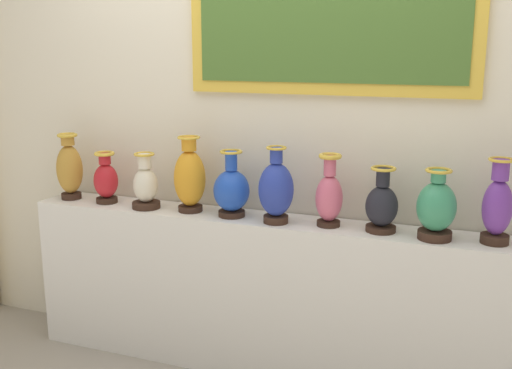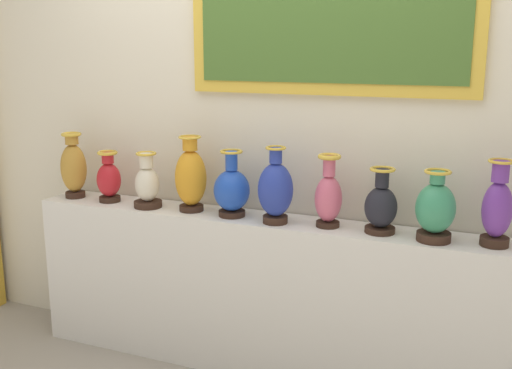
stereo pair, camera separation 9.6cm
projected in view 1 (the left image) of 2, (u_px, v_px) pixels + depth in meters
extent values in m
plane|color=gray|center=(256.00, 367.00, 3.32)|extent=(11.25, 11.25, 0.00)
cube|color=silver|center=(256.00, 295.00, 3.22)|extent=(2.54, 0.29, 0.85)
cube|color=beige|center=(270.00, 91.00, 3.17)|extent=(5.25, 0.10, 2.97)
cube|color=gold|center=(328.00, 34.00, 2.94)|extent=(1.45, 0.03, 0.58)
cube|color=#426426|center=(327.00, 34.00, 2.92)|extent=(1.33, 0.01, 0.46)
cylinder|color=#382319|center=(71.00, 196.00, 3.51)|extent=(0.11, 0.11, 0.03)
ellipsoid|color=#B27F2D|center=(70.00, 169.00, 3.48)|extent=(0.15, 0.15, 0.28)
cylinder|color=#B27F2D|center=(68.00, 140.00, 3.44)|extent=(0.07, 0.07, 0.06)
torus|color=gold|center=(67.00, 135.00, 3.43)|extent=(0.11, 0.11, 0.02)
cylinder|color=#382319|center=(107.00, 200.00, 3.42)|extent=(0.12, 0.12, 0.03)
ellipsoid|color=red|center=(106.00, 181.00, 3.40)|extent=(0.14, 0.14, 0.19)
cylinder|color=red|center=(105.00, 159.00, 3.37)|extent=(0.07, 0.07, 0.06)
torus|color=gold|center=(104.00, 154.00, 3.36)|extent=(0.11, 0.11, 0.02)
cylinder|color=#382319|center=(146.00, 205.00, 3.31)|extent=(0.15, 0.15, 0.03)
ellipsoid|color=beige|center=(145.00, 185.00, 3.29)|extent=(0.13, 0.13, 0.19)
cylinder|color=beige|center=(144.00, 161.00, 3.26)|extent=(0.07, 0.07, 0.08)
torus|color=gold|center=(144.00, 154.00, 3.25)|extent=(0.11, 0.11, 0.01)
cylinder|color=#382319|center=(190.00, 208.00, 3.25)|extent=(0.13, 0.13, 0.03)
ellipsoid|color=orange|center=(190.00, 178.00, 3.21)|extent=(0.17, 0.17, 0.30)
cylinder|color=orange|center=(189.00, 144.00, 3.17)|extent=(0.08, 0.08, 0.07)
torus|color=gold|center=(189.00, 137.00, 3.16)|extent=(0.12, 0.12, 0.01)
cylinder|color=#382319|center=(232.00, 213.00, 3.15)|extent=(0.14, 0.14, 0.03)
ellipsoid|color=#1E47B2|center=(231.00, 191.00, 3.12)|extent=(0.19, 0.19, 0.21)
cylinder|color=#1E47B2|center=(231.00, 161.00, 3.09)|extent=(0.06, 0.06, 0.10)
torus|color=gold|center=(231.00, 152.00, 3.08)|extent=(0.12, 0.12, 0.01)
cylinder|color=#382319|center=(276.00, 219.00, 3.04)|extent=(0.12, 0.12, 0.04)
ellipsoid|color=#263899|center=(276.00, 190.00, 3.00)|extent=(0.18, 0.18, 0.27)
cylinder|color=#263899|center=(276.00, 155.00, 2.96)|extent=(0.06, 0.06, 0.08)
torus|color=gold|center=(276.00, 148.00, 2.95)|extent=(0.10, 0.10, 0.01)
cylinder|color=#382319|center=(328.00, 223.00, 2.98)|extent=(0.12, 0.12, 0.03)
ellipsoid|color=#CC5972|center=(329.00, 198.00, 2.96)|extent=(0.13, 0.13, 0.23)
cylinder|color=#CC5972|center=(330.00, 166.00, 2.92)|extent=(0.06, 0.06, 0.10)
torus|color=gold|center=(330.00, 156.00, 2.91)|extent=(0.11, 0.11, 0.02)
cylinder|color=#382319|center=(381.00, 229.00, 2.89)|extent=(0.14, 0.14, 0.03)
ellipsoid|color=black|center=(382.00, 206.00, 2.87)|extent=(0.15, 0.15, 0.19)
cylinder|color=black|center=(383.00, 177.00, 2.84)|extent=(0.06, 0.06, 0.08)
torus|color=gold|center=(383.00, 168.00, 2.83)|extent=(0.12, 0.12, 0.01)
cylinder|color=#382319|center=(434.00, 235.00, 2.78)|extent=(0.15, 0.15, 0.04)
ellipsoid|color=#388C60|center=(436.00, 207.00, 2.75)|extent=(0.18, 0.18, 0.23)
cylinder|color=#388C60|center=(439.00, 176.00, 2.72)|extent=(0.07, 0.07, 0.05)
torus|color=gold|center=(439.00, 170.00, 2.71)|extent=(0.12, 0.12, 0.02)
cylinder|color=#382319|center=(494.00, 239.00, 2.72)|extent=(0.12, 0.12, 0.04)
ellipsoid|color=#6B3393|center=(497.00, 208.00, 2.69)|extent=(0.13, 0.13, 0.25)
cylinder|color=#6B3393|center=(501.00, 170.00, 2.65)|extent=(0.07, 0.07, 0.09)
torus|color=gold|center=(502.00, 160.00, 2.64)|extent=(0.11, 0.11, 0.01)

